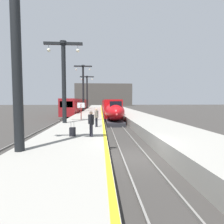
% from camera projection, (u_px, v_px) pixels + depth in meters
% --- Properties ---
extents(ground_plane, '(260.00, 260.00, 0.00)m').
position_uv_depth(ground_plane, '(135.00, 158.00, 10.77)').
color(ground_plane, '#33302D').
extents(platform_left, '(4.80, 110.00, 1.05)m').
position_uv_depth(platform_left, '(90.00, 115.00, 35.12)').
color(platform_left, gray).
rests_on(platform_left, ground).
extents(platform_right, '(4.80, 110.00, 1.05)m').
position_uv_depth(platform_right, '(131.00, 115.00, 35.64)').
color(platform_right, gray).
rests_on(platform_right, ground).
extents(platform_left_safety_stripe, '(0.20, 107.80, 0.01)m').
position_uv_depth(platform_left_safety_stripe, '(102.00, 113.00, 35.23)').
color(platform_left_safety_stripe, yellow).
rests_on(platform_left_safety_stripe, platform_left).
extents(rail_main_left, '(0.08, 110.00, 0.12)m').
position_uv_depth(rail_main_left, '(107.00, 116.00, 38.10)').
color(rail_main_left, slate).
rests_on(rail_main_left, ground).
extents(rail_main_right, '(0.08, 110.00, 0.12)m').
position_uv_depth(rail_main_right, '(114.00, 116.00, 38.20)').
color(rail_main_right, slate).
rests_on(rail_main_right, ground).
extents(rail_secondary_left, '(0.08, 110.00, 0.12)m').
position_uv_depth(rail_secondary_left, '(68.00, 116.00, 37.57)').
color(rail_secondary_left, slate).
rests_on(rail_secondary_left, ground).
extents(rail_secondary_right, '(0.08, 110.00, 0.12)m').
position_uv_depth(rail_secondary_right, '(75.00, 116.00, 37.67)').
color(rail_secondary_right, slate).
rests_on(rail_secondary_right, ground).
extents(highspeed_train_main, '(2.92, 38.21, 3.60)m').
position_uv_depth(highspeed_train_main, '(109.00, 107.00, 40.90)').
color(highspeed_train_main, '#B20F14').
rests_on(highspeed_train_main, ground).
extents(regional_train_adjacent, '(2.85, 36.60, 3.80)m').
position_uv_depth(regional_train_adjacent, '(79.00, 105.00, 49.69)').
color(regional_train_adjacent, maroon).
rests_on(regional_train_adjacent, ground).
extents(station_column_near, '(4.00, 0.68, 10.48)m').
position_uv_depth(station_column_near, '(16.00, 14.00, 8.07)').
color(station_column_near, black).
rests_on(station_column_near, platform_left).
extents(station_column_mid, '(4.00, 0.68, 8.58)m').
position_uv_depth(station_column_mid, '(64.00, 74.00, 18.76)').
color(station_column_mid, black).
rests_on(station_column_mid, platform_left).
extents(station_column_far, '(4.00, 0.68, 10.25)m').
position_uv_depth(station_column_far, '(83.00, 84.00, 39.92)').
color(station_column_far, black).
rests_on(station_column_far, platform_left).
extents(station_column_distant, '(4.00, 0.68, 9.44)m').
position_uv_depth(station_column_distant, '(87.00, 89.00, 51.47)').
color(station_column_distant, black).
rests_on(station_column_distant, platform_left).
extents(passenger_near_edge, '(0.40, 0.48, 1.69)m').
position_uv_depth(passenger_near_edge, '(91.00, 122.00, 11.76)').
color(passenger_near_edge, '#23232D').
rests_on(passenger_near_edge, platform_left).
extents(passenger_mid_platform, '(0.37, 0.51, 1.69)m').
position_uv_depth(passenger_mid_platform, '(96.00, 116.00, 16.13)').
color(passenger_mid_platform, '#23232D').
rests_on(passenger_mid_platform, platform_left).
extents(rolling_suitcase, '(0.40, 0.22, 0.98)m').
position_uv_depth(rolling_suitcase, '(73.00, 132.00, 11.92)').
color(rolling_suitcase, black).
rests_on(rolling_suitcase, platform_left).
extents(departure_info_board, '(0.90, 0.10, 2.12)m').
position_uv_depth(departure_info_board, '(81.00, 108.00, 22.21)').
color(departure_info_board, maroon).
rests_on(departure_info_board, platform_left).
extents(terminus_back_wall, '(36.00, 2.00, 14.00)m').
position_uv_depth(terminus_back_wall, '(104.00, 95.00, 111.88)').
color(terminus_back_wall, '#4C4742').
rests_on(terminus_back_wall, ground).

